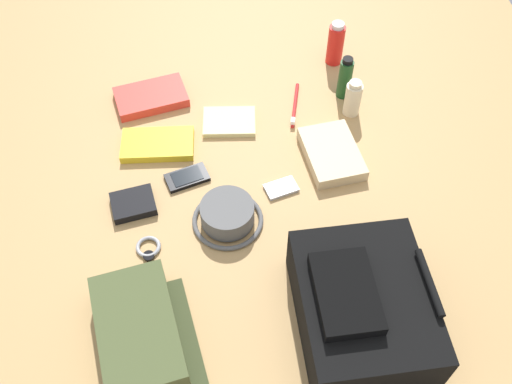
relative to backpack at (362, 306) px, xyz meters
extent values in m
cube|color=tan|center=(-0.36, -0.18, -0.08)|extent=(2.64, 2.02, 0.02)
cube|color=black|center=(0.00, 0.00, 0.00)|extent=(0.35, 0.28, 0.14)
cube|color=black|center=(0.00, -0.05, 0.08)|extent=(0.19, 0.13, 0.03)
cylinder|color=black|center=(0.00, 0.13, 0.08)|extent=(0.16, 0.02, 0.02)
cube|color=#47512D|center=(-0.02, -0.49, -0.03)|extent=(0.30, 0.21, 0.09)
cube|color=#394124|center=(-0.02, -0.40, -0.07)|extent=(0.27, 0.10, 0.01)
cylinder|color=#5E5E5E|center=(-0.31, -0.26, -0.04)|extent=(0.14, 0.14, 0.06)
torus|color=#5E5E5E|center=(-0.31, -0.26, -0.07)|extent=(0.18, 0.18, 0.01)
cylinder|color=red|center=(-0.87, 0.14, -0.01)|extent=(0.05, 0.05, 0.13)
cylinder|color=silver|center=(-0.87, 0.14, 0.07)|extent=(0.04, 0.04, 0.01)
cylinder|color=#19471E|center=(-0.72, 0.14, -0.01)|extent=(0.04, 0.04, 0.13)
cylinder|color=black|center=(-0.72, 0.14, 0.06)|extent=(0.03, 0.03, 0.01)
cylinder|color=beige|center=(-0.64, 0.14, -0.02)|extent=(0.05, 0.05, 0.10)
cylinder|color=beige|center=(-0.64, 0.14, 0.04)|extent=(0.04, 0.04, 0.01)
cube|color=red|center=(-0.78, -0.44, -0.06)|extent=(0.16, 0.23, 0.03)
cube|color=white|center=(-0.78, -0.44, -0.06)|extent=(0.15, 0.22, 0.02)
cube|color=yellow|center=(-0.59, -0.42, -0.06)|extent=(0.13, 0.21, 0.02)
cube|color=white|center=(-0.59, -0.42, -0.06)|extent=(0.12, 0.20, 0.02)
cube|color=black|center=(-0.46, -0.35, -0.07)|extent=(0.09, 0.12, 0.01)
cube|color=black|center=(-0.46, -0.35, -0.06)|extent=(0.07, 0.09, 0.00)
cube|color=#B7B7BC|center=(-0.39, -0.11, -0.07)|extent=(0.07, 0.09, 0.01)
cylinder|color=silver|center=(-0.39, -0.12, -0.06)|extent=(0.03, 0.03, 0.00)
torus|color=#99999E|center=(-0.26, -0.46, -0.07)|extent=(0.06, 0.06, 0.01)
cylinder|color=black|center=(-0.24, -0.46, -0.07)|extent=(0.03, 0.03, 0.01)
cylinder|color=red|center=(-0.69, -0.01, -0.07)|extent=(0.18, 0.06, 0.01)
cube|color=white|center=(-0.62, -0.03, -0.06)|extent=(0.02, 0.02, 0.01)
cube|color=black|center=(-0.39, -0.50, -0.06)|extent=(0.11, 0.12, 0.02)
cube|color=beige|center=(-0.65, -0.22, -0.06)|extent=(0.13, 0.16, 0.02)
cube|color=beige|center=(-0.48, 0.05, -0.05)|extent=(0.21, 0.16, 0.04)
camera|label=1|loc=(0.51, -0.31, 1.16)|focal=40.62mm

